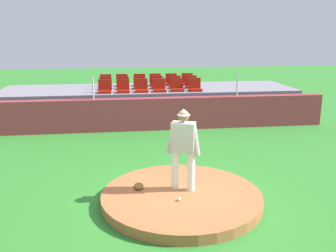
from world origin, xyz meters
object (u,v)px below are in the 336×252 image
object	(u,v)px
baseball	(179,199)
stadium_chair_9	(157,85)
stadium_chair_15	(155,82)
stadium_chair_8	(140,85)
stadium_chair_10	(175,84)
stadium_chair_11	(191,84)
stadium_chair_17	(187,81)
stadium_chair_13	(122,82)
stadium_chair_4	(177,87)
stadium_chair_5	(195,87)
stadium_chair_3	(159,88)
stadium_chair_6	(106,86)
stadium_chair_16	(171,82)
stadium_chair_0	(105,89)
stadium_chair_1	(123,88)
fielding_glove	(139,186)
pitcher	(183,144)
stadium_chair_12	(106,83)
stadium_chair_14	(140,82)
stadium_chair_2	(142,88)
stadium_chair_7	(123,85)

from	to	relation	value
baseball	stadium_chair_9	size ratio (longest dim) A/B	0.15
stadium_chair_15	stadium_chair_8	bearing A→B (deg)	49.88
stadium_chair_10	stadium_chair_11	distance (m)	0.68
stadium_chair_17	stadium_chair_13	bearing A→B (deg)	-0.07
baseball	stadium_chair_4	distance (m)	7.64
stadium_chair_5	stadium_chair_13	bearing A→B (deg)	-31.33
stadium_chair_15	stadium_chair_3	bearing A→B (deg)	89.48
stadium_chair_6	stadium_chair_16	size ratio (longest dim) A/B	1.00
stadium_chair_0	stadium_chair_1	xyz separation A→B (m)	(0.69, 0.00, 0.00)
stadium_chair_3	stadium_chair_16	distance (m)	1.79
stadium_chair_8	stadium_chair_10	world-z (taller)	same
fielding_glove	stadium_chair_8	bearing A→B (deg)	-177.90
pitcher	stadium_chair_4	bearing A→B (deg)	104.64
stadium_chair_16	fielding_glove	bearing A→B (deg)	77.18
stadium_chair_15	stadium_chair_4	bearing A→B (deg)	112.45
stadium_chair_4	stadium_chair_6	distance (m)	2.88
stadium_chair_9	stadium_chair_12	world-z (taller)	same
stadium_chair_3	stadium_chair_14	xyz separation A→B (m)	(-0.66, 1.67, 0.00)
stadium_chair_10	stadium_chair_17	world-z (taller)	same
pitcher	stadium_chair_4	distance (m)	6.99
pitcher	stadium_chair_17	size ratio (longest dim) A/B	3.48
stadium_chair_13	stadium_chair_16	bearing A→B (deg)	178.60
stadium_chair_9	stadium_chair_15	bearing A→B (deg)	-91.26
stadium_chair_13	stadium_chair_8	bearing A→B (deg)	129.29
stadium_chair_16	stadium_chair_2	bearing A→B (deg)	49.68
stadium_chair_13	stadium_chair_14	bearing A→B (deg)	178.18
stadium_chair_7	stadium_chair_16	bearing A→B (deg)	-158.69
stadium_chair_6	stadium_chair_4	bearing A→B (deg)	163.97
pitcher	stadium_chair_1	world-z (taller)	pitcher
stadium_chair_2	stadium_chair_4	distance (m)	1.39
stadium_chair_11	stadium_chair_12	xyz separation A→B (m)	(-3.51, 0.88, 0.00)
stadium_chair_10	stadium_chair_16	world-z (taller)	same
stadium_chair_5	stadium_chair_16	bearing A→B (deg)	-67.41
stadium_chair_0	stadium_chair_15	distance (m)	2.71
stadium_chair_1	stadium_chair_9	world-z (taller)	same
pitcher	baseball	distance (m)	1.13
baseball	fielding_glove	world-z (taller)	fielding_glove
stadium_chair_8	stadium_chair_14	xyz separation A→B (m)	(0.05, 0.83, 0.00)
stadium_chair_4	stadium_chair_8	bearing A→B (deg)	-29.51
stadium_chair_7	stadium_chair_8	xyz separation A→B (m)	(0.67, 0.01, 0.00)
stadium_chair_5	stadium_chair_6	xyz separation A→B (m)	(-3.46, 0.85, 0.00)
stadium_chair_6	stadium_chair_8	world-z (taller)	same
stadium_chair_7	stadium_chair_16	size ratio (longest dim) A/B	1.00
pitcher	stadium_chair_13	xyz separation A→B (m)	(-1.14, 8.57, 0.15)
stadium_chair_0	stadium_chair_17	bearing A→B (deg)	-154.02
stadium_chair_1	stadium_chair_4	size ratio (longest dim) A/B	1.00
stadium_chair_5	stadium_chair_14	distance (m)	2.66
stadium_chair_2	stadium_chair_17	distance (m)	2.70
stadium_chair_12	stadium_chair_14	xyz separation A→B (m)	(1.43, -0.02, 0.00)
stadium_chair_8	stadium_chair_13	distance (m)	1.11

